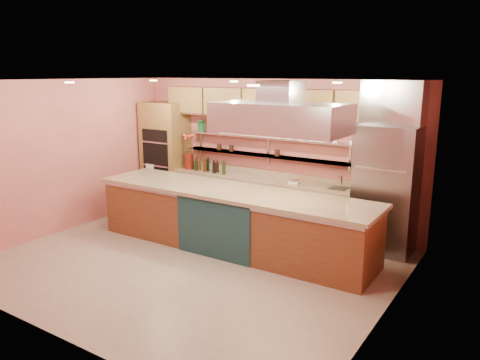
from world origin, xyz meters
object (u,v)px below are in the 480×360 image
Objects in this scene: refrigerator at (386,190)px; kitchen_scale at (294,181)px; flower_vase at (189,161)px; copper_kettle at (224,129)px; green_canister at (235,130)px; island at (231,219)px.

refrigerator reaches higher than kitchen_scale.
refrigerator is 4.12m from flower_vase.
flower_vase is at bearing -163.71° from copper_kettle.
green_canister is (0.26, 0.00, 0.01)m from copper_kettle.
kitchen_scale is (0.51, 1.30, 0.47)m from island.
green_canister is (-3.11, 0.23, 0.75)m from refrigerator.
copper_kettle is (-1.70, 0.22, 0.81)m from kitchen_scale.
kitchen_scale is 1.03× the size of green_canister.
copper_kettle is 0.26m from green_canister.
flower_vase is (-1.94, 1.30, 0.59)m from island.
kitchen_scale is at bearing -7.36° from copper_kettle.
refrigerator is at bearing -3.90° from copper_kettle.
kitchen_scale is (-1.67, 0.01, -0.07)m from refrigerator.
kitchen_scale is 0.89× the size of copper_kettle.
copper_kettle is (-3.37, 0.23, 0.74)m from refrigerator.
green_canister is at bearing 0.00° from copper_kettle.
copper_kettle is (-1.19, 1.52, 1.28)m from island.
green_canister is at bearing 121.09° from island.
flower_vase is at bearing -169.82° from kitchen_scale.
copper_kettle is at bearing 127.78° from island.
flower_vase is 2.01× the size of green_canister.
green_canister is at bearing -178.51° from kitchen_scale.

